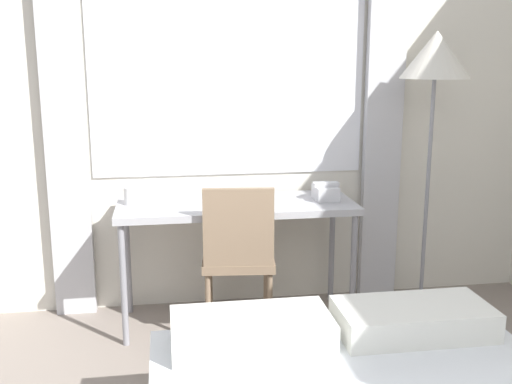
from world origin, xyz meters
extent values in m
cube|color=silver|center=(0.00, 3.30, 1.35)|extent=(4.84, 0.05, 2.70)
cube|color=white|center=(-0.07, 3.27, 1.60)|extent=(1.68, 0.01, 1.50)
cube|color=silver|center=(-1.05, 3.23, 1.30)|extent=(0.24, 0.06, 2.60)
cube|color=silver|center=(0.91, 3.23, 1.30)|extent=(0.24, 0.06, 2.60)
cube|color=#B2B2B7|center=(-0.07, 2.95, 0.72)|extent=(1.38, 0.53, 0.04)
cylinder|color=gray|center=(-0.72, 2.73, 0.35)|extent=(0.04, 0.04, 0.70)
cylinder|color=gray|center=(0.58, 2.73, 0.35)|extent=(0.04, 0.04, 0.70)
cylinder|color=gray|center=(-0.72, 3.18, 0.35)|extent=(0.04, 0.04, 0.70)
cylinder|color=gray|center=(0.58, 3.18, 0.35)|extent=(0.04, 0.04, 0.70)
cube|color=#8C7259|center=(-0.08, 2.81, 0.44)|extent=(0.44, 0.44, 0.05)
cube|color=#8C7259|center=(-0.10, 2.63, 0.68)|extent=(0.38, 0.08, 0.43)
cylinder|color=#8C7259|center=(-0.27, 2.66, 0.21)|extent=(0.03, 0.03, 0.42)
cylinder|color=#8C7259|center=(0.07, 2.62, 0.21)|extent=(0.03, 0.03, 0.42)
cylinder|color=#8C7259|center=(-0.23, 2.99, 0.21)|extent=(0.03, 0.03, 0.42)
cylinder|color=#8C7259|center=(0.11, 2.96, 0.21)|extent=(0.03, 0.03, 0.42)
cube|color=silver|center=(-0.16, 1.75, 0.51)|extent=(0.63, 0.32, 0.12)
cube|color=silver|center=(0.51, 1.75, 0.51)|extent=(0.63, 0.32, 0.12)
cylinder|color=#4C4C51|center=(1.10, 2.94, 0.01)|extent=(0.31, 0.31, 0.03)
cylinder|color=gray|center=(1.10, 2.94, 0.74)|extent=(0.02, 0.02, 1.42)
cone|color=silver|center=(1.10, 2.94, 1.58)|extent=(0.41, 0.41, 0.27)
cube|color=silver|center=(0.46, 2.95, 0.78)|extent=(0.13, 0.17, 0.08)
cube|color=silver|center=(0.46, 2.95, 0.83)|extent=(0.15, 0.06, 0.02)
cube|color=#4C4238|center=(-0.06, 2.99, 0.75)|extent=(0.25, 0.23, 0.02)
cube|color=white|center=(-0.06, 2.99, 0.75)|extent=(0.24, 0.22, 0.01)
cylinder|color=white|center=(-0.68, 3.01, 0.79)|extent=(0.09, 0.09, 0.10)
camera|label=1|loc=(-0.48, -0.42, 1.56)|focal=42.00mm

